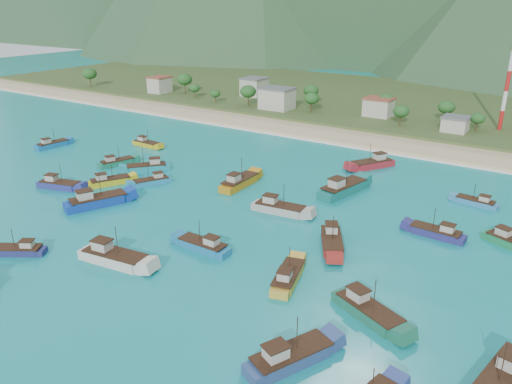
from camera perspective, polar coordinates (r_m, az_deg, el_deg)
The scene contains 30 objects.
ground at distance 93.99m, azimuth -9.77°, elevation -4.15°, with size 600.00×600.00×0.00m, color #0B7080.
beach at distance 157.20m, azimuth 10.21°, elevation 6.22°, with size 400.00×18.00×1.20m, color beige.
land at distance 213.34m, azimuth 16.96°, elevation 9.57°, with size 400.00×110.00×2.40m, color #385123.
surf_line at distance 148.81m, azimuth 8.72°, elevation 5.47°, with size 400.00×2.50×0.08m, color white.
village at distance 174.87m, azimuth 15.50°, elevation 8.93°, with size 214.17×30.49×7.44m.
vegetation at distance 183.85m, azimuth 8.47°, elevation 10.16°, with size 275.11×26.14×8.76m.
radio_tower at distance 171.43m, azimuth 27.01°, elevation 12.22°, with size 1.20×1.20×35.98m.
boat_4 at distance 129.16m, azimuth 13.13°, elevation 3.12°, with size 9.00×11.82×6.92m.
boat_6 at distance 63.52m, azimuth 26.19°, elevation -19.09°, with size 5.84×12.57×7.16m.
boat_7 at distance 116.97m, azimuth -11.82°, elevation 1.15°, with size 6.31×8.94×5.16m.
boat_8 at distance 95.10m, azimuth 19.93°, elevation -4.44°, with size 9.83×3.41×5.72m.
boat_11 at distance 126.35m, azimuth -12.31°, elevation 2.72°, with size 9.27×9.95×6.21m.
boat_12 at distance 87.08m, azimuth 8.65°, elevation -5.65°, with size 8.09×11.03×6.41m.
boat_13 at distance 76.08m, azimuth 3.67°, elevation -9.75°, with size 5.42×10.41×5.90m.
boat_14 at distance 110.44m, azimuth 9.91°, elevation 0.36°, with size 6.61×13.90×7.90m.
boat_15 at distance 99.26m, azimuth 2.71°, elevation -1.93°, with size 11.37×4.51×6.54m.
boat_16 at distance 113.13m, azimuth -1.90°, elevation 1.09°, with size 3.73×11.82×6.94m.
boat_18 at distance 92.55m, azimuth -25.44°, elevation -6.11°, with size 8.55×6.64×5.03m.
boat_19 at distance 83.91m, azimuth -15.90°, elevation -7.27°, with size 12.41×5.14×7.11m.
boat_20 at distance 147.94m, azimuth -12.39°, elevation 5.36°, with size 9.29×3.07×5.43m.
boat_21 at distance 155.18m, azimuth -22.23°, elevation 5.02°, with size 3.74×9.83×5.67m.
boat_22 at distance 96.39m, azimuth 27.22°, elevation -5.25°, with size 10.15×6.47×5.79m.
boat_23 at distance 120.32m, azimuth -21.53°, elevation 0.73°, with size 10.66×5.81×6.04m.
boat_25 at distance 119.06m, azimuth -16.38°, elevation 1.14°, with size 7.05×9.87×5.71m.
boat_26 at distance 112.45m, azimuth 23.84°, elevation -1.12°, with size 8.58×3.37×4.94m.
boat_27 at distance 132.62m, azimuth -15.62°, elevation 3.24°, with size 5.41×9.65×5.47m.
boat_28 at distance 107.39m, azimuth -17.71°, elevation -1.03°, with size 8.40×12.94×7.39m.
boat_29 at distance 85.34m, azimuth -6.02°, elevation -6.19°, with size 9.75×2.91×5.76m.
boat_30 at distance 70.01m, azimuth 12.67°, elevation -13.21°, with size 11.42×7.42×6.52m.
boat_32 at distance 61.18m, azimuth 3.93°, elevation -18.40°, with size 7.61×11.54×6.60m.
Camera 1 is at (59.44, -60.99, 39.77)m, focal length 35.00 mm.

